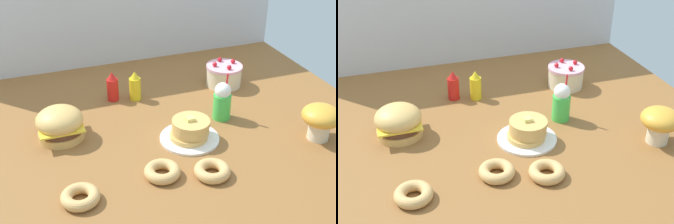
% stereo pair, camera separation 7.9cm
% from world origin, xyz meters
% --- Properties ---
extents(ground_plane, '(2.21, 1.96, 0.02)m').
position_xyz_m(ground_plane, '(0.00, 0.00, -0.01)').
color(ground_plane, brown).
extents(burger, '(0.23, 0.23, 0.17)m').
position_xyz_m(burger, '(-0.53, 0.16, 0.08)').
color(burger, '#DBA859').
rests_on(burger, ground_plane).
extents(pancake_stack, '(0.29, 0.29, 0.13)m').
position_xyz_m(pancake_stack, '(0.06, -0.07, 0.05)').
color(pancake_stack, white).
rests_on(pancake_stack, ground_plane).
extents(layer_cake, '(0.22, 0.22, 0.16)m').
position_xyz_m(layer_cake, '(0.49, 0.41, 0.07)').
color(layer_cake, beige).
rests_on(layer_cake, ground_plane).
extents(ketchup_bottle, '(0.07, 0.07, 0.17)m').
position_xyz_m(ketchup_bottle, '(-0.19, 0.46, 0.08)').
color(ketchup_bottle, red).
rests_on(ketchup_bottle, ground_plane).
extents(mustard_bottle, '(0.07, 0.07, 0.17)m').
position_xyz_m(mustard_bottle, '(-0.07, 0.42, 0.08)').
color(mustard_bottle, yellow).
rests_on(mustard_bottle, ground_plane).
extents(cream_soda_cup, '(0.10, 0.10, 0.26)m').
position_xyz_m(cream_soda_cup, '(0.30, 0.06, 0.10)').
color(cream_soda_cup, green).
rests_on(cream_soda_cup, ground_plane).
extents(donut_pink_glaze, '(0.16, 0.16, 0.05)m').
position_xyz_m(donut_pink_glaze, '(-0.53, -0.34, 0.03)').
color(donut_pink_glaze, tan).
rests_on(donut_pink_glaze, ground_plane).
extents(donut_chocolate, '(0.16, 0.16, 0.05)m').
position_xyz_m(donut_chocolate, '(-0.16, -0.30, 0.03)').
color(donut_chocolate, tan).
rests_on(donut_chocolate, ground_plane).
extents(donut_vanilla, '(0.16, 0.16, 0.05)m').
position_xyz_m(donut_vanilla, '(0.05, -0.37, 0.03)').
color(donut_vanilla, tan).
rests_on(donut_vanilla, ground_plane).
extents(mushroom_stool, '(0.19, 0.19, 0.18)m').
position_xyz_m(mushroom_stool, '(0.66, -0.28, 0.11)').
color(mushroom_stool, beige).
rests_on(mushroom_stool, ground_plane).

